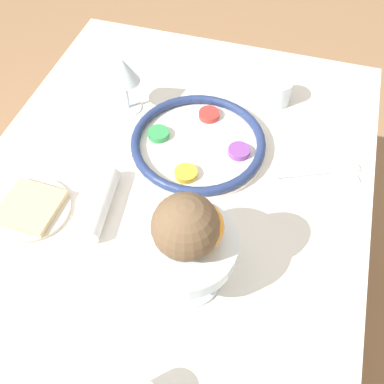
{
  "coord_description": "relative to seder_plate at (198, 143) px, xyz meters",
  "views": [
    {
      "loc": [
        0.47,
        0.21,
        1.46
      ],
      "look_at": [
        -0.03,
        0.06,
        0.77
      ],
      "focal_mm": 42.0,
      "sensor_mm": 36.0,
      "label": 1
    }
  ],
  "objects": [
    {
      "name": "fruit_stand",
      "position": [
        0.3,
        0.06,
        0.07
      ],
      "size": [
        0.18,
        0.18,
        0.11
      ],
      "color": "silver",
      "rests_on": "dining_table"
    },
    {
      "name": "coconut",
      "position": [
        0.31,
        0.07,
        0.15
      ],
      "size": [
        0.1,
        0.1,
        0.1
      ],
      "color": "brown",
      "rests_on": "fruit_stand"
    },
    {
      "name": "bread_plate",
      "position": [
        0.25,
        -0.27,
        -0.01
      ],
      "size": [
        0.15,
        0.15,
        0.02
      ],
      "color": "beige",
      "rests_on": "dining_table"
    },
    {
      "name": "wine_glass",
      "position": [
        -0.08,
        -0.19,
        0.09
      ],
      "size": [
        0.07,
        0.07,
        0.14
      ],
      "color": "silver",
      "rests_on": "dining_table"
    },
    {
      "name": "orange_fruit",
      "position": [
        0.3,
        0.08,
        0.14
      ],
      "size": [
        0.08,
        0.08,
        0.08
      ],
      "color": "orange",
      "rests_on": "fruit_stand"
    },
    {
      "name": "ground_plane",
      "position": [
        0.18,
        -0.03,
        -0.75
      ],
      "size": [
        8.0,
        8.0,
        0.0
      ],
      "primitive_type": "plane",
      "color": "#99704C"
    },
    {
      "name": "fork_right",
      "position": [
        0.03,
        0.26,
        -0.01
      ],
      "size": [
        0.09,
        0.17,
        0.01
      ],
      "color": "silver",
      "rests_on": "dining_table"
    },
    {
      "name": "napkin_roll",
      "position": [
        0.21,
        -0.14,
        0.01
      ],
      "size": [
        0.16,
        0.06,
        0.04
      ],
      "color": "white",
      "rests_on": "dining_table"
    },
    {
      "name": "cup_near",
      "position": [
        -0.2,
        0.14,
        0.01
      ],
      "size": [
        0.06,
        0.06,
        0.06
      ],
      "color": "silver",
      "rests_on": "dining_table"
    },
    {
      "name": "dining_table",
      "position": [
        0.18,
        -0.03,
        -0.38
      ],
      "size": [
        1.16,
        0.81,
        0.73
      ],
      "color": "silver",
      "rests_on": "ground_plane"
    },
    {
      "name": "seder_plate",
      "position": [
        0.0,
        0.0,
        0.0
      ],
      "size": [
        0.29,
        0.29,
        0.03
      ],
      "color": "silver",
      "rests_on": "dining_table"
    },
    {
      "name": "fork_left",
      "position": [
        -0.0,
        0.26,
        -0.01
      ],
      "size": [
        0.09,
        0.17,
        0.01
      ],
      "color": "silver",
      "rests_on": "dining_table"
    }
  ]
}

